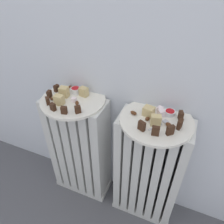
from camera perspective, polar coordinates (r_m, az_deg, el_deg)
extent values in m
cube|color=silver|center=(1.46, -7.64, -18.58)|extent=(0.33, 0.15, 0.03)
cube|color=silver|center=(1.26, -14.40, -7.66)|extent=(0.04, 0.15, 0.63)
cube|color=silver|center=(1.23, -12.28, -8.42)|extent=(0.04, 0.15, 0.63)
cube|color=silver|center=(1.21, -10.07, -9.20)|extent=(0.04, 0.15, 0.63)
cube|color=silver|center=(1.19, -7.75, -9.99)|extent=(0.04, 0.15, 0.63)
cube|color=silver|center=(1.17, -5.35, -10.80)|extent=(0.04, 0.15, 0.63)
cube|color=silver|center=(1.15, -2.85, -11.61)|extent=(0.04, 0.15, 0.63)
cube|color=silver|center=(1.38, 8.37, -23.79)|extent=(0.33, 0.15, 0.03)
cube|color=silver|center=(1.12, 2.75, -13.34)|extent=(0.04, 0.15, 0.63)
cube|color=silver|center=(1.11, 5.10, -14.02)|extent=(0.04, 0.15, 0.63)
cube|color=silver|center=(1.11, 7.50, -14.69)|extent=(0.04, 0.15, 0.63)
cube|color=silver|center=(1.10, 9.94, -15.34)|extent=(0.04, 0.15, 0.63)
cube|color=silver|center=(1.10, 12.40, -15.97)|extent=(0.04, 0.15, 0.63)
cube|color=silver|center=(1.10, 14.89, -16.57)|extent=(0.04, 0.15, 0.63)
cube|color=silver|center=(1.10, 17.40, -17.14)|extent=(0.04, 0.15, 0.63)
cylinder|color=silver|center=(0.99, -10.67, 3.30)|extent=(0.31, 0.31, 0.01)
cylinder|color=silver|center=(0.87, 12.14, -2.28)|extent=(0.31, 0.31, 0.01)
cube|color=#382114|center=(1.06, -15.07, 6.36)|extent=(0.02, 0.03, 0.03)
cube|color=#382114|center=(1.02, -16.92, 4.78)|extent=(0.02, 0.03, 0.03)
cube|color=#382114|center=(0.97, -17.33, 2.97)|extent=(0.03, 0.03, 0.03)
cube|color=#382114|center=(0.93, -16.01, 1.38)|extent=(0.03, 0.02, 0.03)
cube|color=#382114|center=(0.89, -13.11, 0.50)|extent=(0.03, 0.02, 0.03)
cube|color=#382114|center=(0.89, -9.44, 0.69)|extent=(0.03, 0.03, 0.03)
cube|color=tan|center=(0.99, -7.82, 5.56)|extent=(0.04, 0.04, 0.04)
cube|color=tan|center=(1.00, -13.11, 5.40)|extent=(0.04, 0.04, 0.05)
cube|color=tan|center=(0.95, -14.42, 3.25)|extent=(0.04, 0.03, 0.05)
cube|color=white|center=(1.04, -8.61, 6.18)|extent=(0.03, 0.03, 0.02)
cube|color=white|center=(0.96, -10.48, 3.37)|extent=(0.02, 0.02, 0.02)
ellipsoid|color=#4C2814|center=(1.04, -14.06, 5.30)|extent=(0.02, 0.03, 0.02)
ellipsoid|color=#4C2814|center=(0.94, -9.62, 2.45)|extent=(0.03, 0.03, 0.02)
ellipsoid|color=#4C2814|center=(1.00, -16.05, 3.62)|extent=(0.03, 0.03, 0.01)
ellipsoid|color=#4C2814|center=(1.07, -11.32, 6.76)|extent=(0.03, 0.02, 0.02)
cylinder|color=white|center=(1.03, -10.03, 5.92)|extent=(0.05, 0.05, 0.03)
cylinder|color=#B21419|center=(1.02, -10.07, 6.24)|extent=(0.04, 0.04, 0.01)
cube|color=#382114|center=(0.80, 8.21, -3.81)|extent=(0.03, 0.03, 0.04)
cube|color=#382114|center=(0.78, 11.93, -5.12)|extent=(0.03, 0.02, 0.04)
cube|color=#382114|center=(0.80, 15.81, -4.87)|extent=(0.03, 0.03, 0.04)
cube|color=#382114|center=(0.84, 18.22, -3.25)|extent=(0.02, 0.03, 0.04)
cube|color=#382114|center=(0.88, 18.45, -1.01)|extent=(0.02, 0.03, 0.04)
cube|color=tan|center=(0.83, 12.01, -2.22)|extent=(0.05, 0.04, 0.04)
cube|color=tan|center=(0.87, 10.07, 0.21)|extent=(0.05, 0.05, 0.04)
cube|color=white|center=(0.91, 13.11, 0.70)|extent=(0.03, 0.03, 0.02)
cube|color=white|center=(0.89, 13.47, -0.29)|extent=(0.04, 0.04, 0.03)
cube|color=white|center=(0.86, 12.72, -1.58)|extent=(0.03, 0.03, 0.02)
ellipsoid|color=#4C2814|center=(0.88, 5.99, -0.24)|extent=(0.03, 0.02, 0.02)
ellipsoid|color=#4C2814|center=(0.85, 9.74, -1.86)|extent=(0.02, 0.03, 0.02)
ellipsoid|color=#4C2814|center=(0.84, 15.39, -3.44)|extent=(0.03, 0.03, 0.02)
cylinder|color=white|center=(0.90, 15.65, -0.24)|extent=(0.05, 0.05, 0.02)
cylinder|color=#B21419|center=(0.90, 15.71, 0.03)|extent=(0.04, 0.04, 0.01)
cube|color=#B7B7BC|center=(0.83, 11.85, -4.00)|extent=(0.04, 0.06, 0.00)
cube|color=#B7B7BC|center=(0.86, 14.54, -2.52)|extent=(0.03, 0.03, 0.00)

